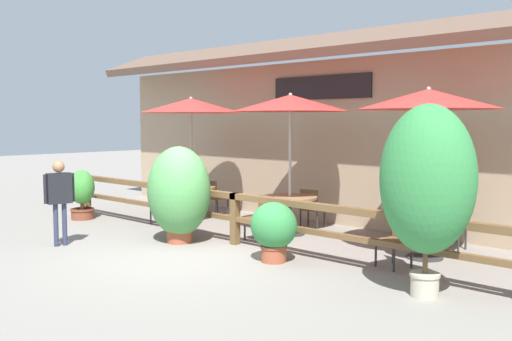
% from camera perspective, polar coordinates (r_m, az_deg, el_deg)
% --- Properties ---
extents(ground_plane, '(60.00, 60.00, 0.00)m').
position_cam_1_polar(ground_plane, '(9.89, -6.47, -8.29)').
color(ground_plane, gray).
extents(building_facade, '(14.28, 1.49, 4.23)m').
position_cam_1_polar(building_facade, '(12.68, 7.71, 4.48)').
color(building_facade, tan).
rests_on(building_facade, ground).
extents(patio_railing, '(10.40, 0.14, 0.95)m').
position_cam_1_polar(patio_railing, '(10.46, -2.12, -3.66)').
color(patio_railing, brown).
rests_on(patio_railing, ground).
extents(patio_umbrella_near, '(2.32, 2.32, 2.82)m').
position_cam_1_polar(patio_umbrella_near, '(13.12, -6.53, 6.45)').
color(patio_umbrella_near, '#B7B2A8').
rests_on(patio_umbrella_near, ground).
extents(dining_table_near, '(1.09, 1.09, 0.77)m').
position_cam_1_polar(dining_table_near, '(13.22, -6.44, -2.22)').
color(dining_table_near, olive).
rests_on(dining_table_near, ground).
extents(chair_near_streetside, '(0.51, 0.51, 0.84)m').
position_cam_1_polar(chair_near_streetside, '(12.77, -9.12, -3.19)').
color(chair_near_streetside, brown).
rests_on(chair_near_streetside, ground).
extents(chair_near_wallside, '(0.43, 0.43, 0.84)m').
position_cam_1_polar(chair_near_wallside, '(13.78, -4.15, -2.54)').
color(chair_near_wallside, brown).
rests_on(chair_near_wallside, ground).
extents(patio_umbrella_middle, '(2.32, 2.32, 2.82)m').
position_cam_1_polar(patio_umbrella_middle, '(11.29, 3.45, 6.72)').
color(patio_umbrella_middle, '#B7B2A8').
rests_on(patio_umbrella_middle, ground).
extents(dining_table_middle, '(1.09, 1.09, 0.77)m').
position_cam_1_polar(dining_table_middle, '(11.41, 3.40, -3.34)').
color(dining_table_middle, olive).
rests_on(dining_table_middle, ground).
extents(chair_middle_streetside, '(0.45, 0.45, 0.84)m').
position_cam_1_polar(chair_middle_streetside, '(10.89, 0.54, -4.53)').
color(chair_middle_streetside, brown).
rests_on(chair_middle_streetside, ground).
extents(chair_middle_wallside, '(0.50, 0.50, 0.84)m').
position_cam_1_polar(chair_middle_wallside, '(12.06, 5.55, -3.63)').
color(chair_middle_wallside, brown).
rests_on(chair_middle_wallside, ground).
extents(patio_umbrella_far, '(2.32, 2.32, 2.82)m').
position_cam_1_polar(patio_umbrella_far, '(9.68, 16.86, 6.81)').
color(patio_umbrella_far, '#B7B2A8').
rests_on(patio_umbrella_far, ground).
extents(dining_table_far, '(1.09, 1.09, 0.77)m').
position_cam_1_polar(dining_table_far, '(9.81, 16.57, -4.90)').
color(dining_table_far, olive).
rests_on(dining_table_far, ground).
extents(chair_far_streetside, '(0.51, 0.51, 0.84)m').
position_cam_1_polar(chair_far_streetside, '(9.15, 13.91, -6.51)').
color(chair_far_streetside, brown).
rests_on(chair_far_streetside, ground).
extents(chair_far_wallside, '(0.45, 0.45, 0.84)m').
position_cam_1_polar(chair_far_wallside, '(10.55, 18.86, -5.11)').
color(chair_far_wallside, brown).
rests_on(chair_far_wallside, ground).
extents(potted_plant_tall_tropical, '(1.24, 1.12, 1.80)m').
position_cam_1_polar(potted_plant_tall_tropical, '(10.68, -7.72, -2.18)').
color(potted_plant_tall_tropical, '#9E4C33').
rests_on(potted_plant_tall_tropical, ground).
extents(potted_plant_entrance_palm, '(0.62, 0.56, 1.14)m').
position_cam_1_polar(potted_plant_entrance_palm, '(13.73, -17.02, -2.13)').
color(potted_plant_entrance_palm, brown).
rests_on(potted_plant_entrance_palm, ground).
extents(potted_plant_broad_leaf, '(1.23, 1.11, 2.48)m').
position_cam_1_polar(potted_plant_broad_leaf, '(7.56, 16.76, -1.02)').
color(potted_plant_broad_leaf, '#B7AD99').
rests_on(potted_plant_broad_leaf, ground).
extents(potted_plant_corner_fern, '(0.78, 0.71, 0.97)m').
position_cam_1_polar(potted_plant_corner_fern, '(9.19, 1.79, -5.82)').
color(potted_plant_corner_fern, '#9E4C33').
rests_on(potted_plant_corner_fern, ground).
extents(potted_plant_small_flowering, '(0.75, 0.68, 1.46)m').
position_cam_1_polar(potted_plant_small_flowering, '(11.12, 15.50, -2.76)').
color(potted_plant_small_flowering, '#9E4C33').
rests_on(potted_plant_small_flowering, ground).
extents(pedestrian, '(0.28, 0.54, 1.55)m').
position_cam_1_polar(pedestrian, '(10.88, -19.07, -1.99)').
color(pedestrian, '#2D334C').
rests_on(pedestrian, ground).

